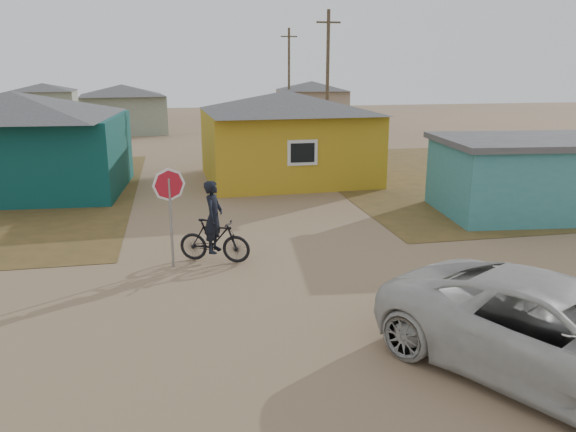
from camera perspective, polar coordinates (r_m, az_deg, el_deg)
name	(u,v)px	position (r m, az deg, el deg)	size (l,w,h in m)	color
ground	(303,316)	(11.62, 1.49, -10.07)	(120.00, 120.00, 0.00)	#8A6D4F
grass_ne	(530,174)	(28.87, 23.38, 3.96)	(20.00, 18.00, 0.00)	brown
house_teal	(16,141)	(24.70, -25.92, 6.84)	(8.93, 7.08, 4.00)	#0A3938
house_yellow	(287,135)	(24.91, -0.09, 8.27)	(7.72, 6.76, 3.90)	#BD931D
shed_turquoise	(532,176)	(20.86, 23.54, 3.78)	(6.71, 4.93, 2.60)	teal
house_pale_west	(123,108)	(44.51, -16.39, 10.47)	(7.04, 6.15, 3.60)	gray
house_beige_east	(312,101)	(51.85, 2.41, 11.61)	(6.95, 6.05, 3.60)	gray
house_pale_north	(44,101)	(57.53, -23.54, 10.64)	(6.28, 5.81, 3.40)	gray
utility_pole_near	(327,80)	(33.46, 4.03, 13.63)	(1.40, 0.20, 8.00)	brown
utility_pole_far	(289,75)	(49.26, 0.10, 14.10)	(1.40, 0.20, 8.00)	brown
stop_sign	(169,195)	(14.05, -11.95, 2.08)	(0.83, 0.12, 2.54)	gray
cyclist	(214,233)	(14.55, -7.51, -1.69)	(1.95, 1.21, 2.14)	black
vehicle	(563,336)	(9.99, 26.13, -10.91)	(2.72, 5.90, 1.64)	#B8B8B4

